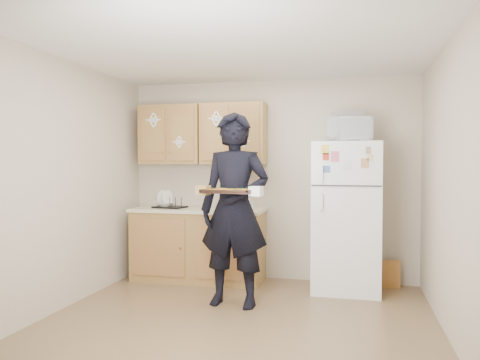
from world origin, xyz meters
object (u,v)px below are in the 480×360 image
Objects in this scene: dish_rack at (170,202)px; person at (235,209)px; refrigerator at (346,217)px; baking_tray at (229,192)px; microwave at (350,130)px.

person is at bearing -39.56° from dish_rack.
refrigerator is at bearing 42.06° from person.
refrigerator is 1.61m from baking_tray.
refrigerator is 4.58× the size of dish_rack.
person reaches higher than baking_tray.
person reaches higher than microwave.
refrigerator is 1.40m from person.
refrigerator is 3.42× the size of microwave.
microwave is (1.11, 1.10, 0.65)m from baking_tray.
dish_rack is at bearing 137.13° from baking_tray.
dish_rack is at bearing 176.45° from microwave.
baking_tray is 0.96× the size of microwave.
dish_rack is at bearing 179.24° from refrigerator.
baking_tray is 1.69m from microwave.
refrigerator is 0.86× the size of person.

